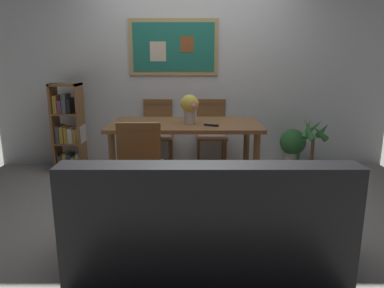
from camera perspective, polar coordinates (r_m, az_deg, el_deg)
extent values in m
plane|color=#B7B2A8|center=(3.69, 0.13, -9.74)|extent=(12.00, 12.00, 0.00)
cube|color=silver|center=(4.87, 0.12, 11.68)|extent=(5.20, 0.10, 2.60)
cube|color=tan|center=(4.81, -2.77, 14.91)|extent=(1.14, 0.02, 0.71)
cube|color=#1E7260|center=(4.80, -2.78, 14.91)|extent=(1.04, 0.01, 0.61)
cube|color=beige|center=(4.80, -5.23, 14.24)|extent=(0.21, 0.00, 0.25)
cube|color=brown|center=(4.79, -0.67, 15.35)|extent=(0.17, 0.00, 0.20)
cube|color=brown|center=(4.01, -1.01, 3.06)|extent=(1.64, 0.85, 0.04)
cylinder|color=brown|center=(3.85, -12.19, -3.44)|extent=(0.07, 0.07, 0.71)
cylinder|color=brown|center=(3.82, 10.12, -3.47)|extent=(0.07, 0.07, 0.71)
cylinder|color=brown|center=(4.50, -10.37, -0.87)|extent=(0.07, 0.07, 0.71)
cylinder|color=brown|center=(4.48, 8.61, -0.88)|extent=(0.07, 0.07, 0.71)
cube|color=brown|center=(4.76, 3.19, 1.14)|extent=(0.40, 0.40, 0.03)
cube|color=#C6B299|center=(4.75, 3.19, 1.46)|extent=(0.36, 0.36, 0.03)
cylinder|color=brown|center=(4.99, 5.00, -0.97)|extent=(0.04, 0.04, 0.42)
cylinder|color=brown|center=(4.97, 1.09, -0.98)|extent=(0.04, 0.04, 0.42)
cylinder|color=brown|center=(4.66, 5.35, -2.02)|extent=(0.04, 0.04, 0.42)
cylinder|color=brown|center=(4.64, 1.16, -2.03)|extent=(0.04, 0.04, 0.42)
cube|color=brown|center=(4.89, 3.11, 4.37)|extent=(0.38, 0.04, 0.46)
cube|color=brown|center=(4.86, 3.14, 6.69)|extent=(0.38, 0.05, 0.06)
cube|color=brown|center=(4.76, -5.33, 1.11)|extent=(0.40, 0.40, 0.03)
cube|color=#C6B299|center=(4.76, -5.34, 1.43)|extent=(0.36, 0.36, 0.03)
cylinder|color=brown|center=(4.97, -3.14, -1.00)|extent=(0.04, 0.04, 0.42)
cylinder|color=brown|center=(5.00, -7.04, -1.00)|extent=(0.04, 0.04, 0.42)
cylinder|color=brown|center=(4.64, -3.37, -2.06)|extent=(0.04, 0.04, 0.42)
cylinder|color=brown|center=(4.67, -7.54, -2.04)|extent=(0.04, 0.04, 0.42)
cube|color=brown|center=(4.89, -5.20, 4.34)|extent=(0.38, 0.04, 0.46)
cube|color=brown|center=(4.87, -5.25, 6.66)|extent=(0.38, 0.05, 0.06)
cube|color=brown|center=(3.43, -7.63, -3.87)|extent=(0.40, 0.40, 0.03)
cube|color=#C6B299|center=(3.43, -7.64, -3.43)|extent=(0.36, 0.36, 0.03)
cylinder|color=brown|center=(3.38, -10.77, -8.34)|extent=(0.04, 0.04, 0.42)
cylinder|color=brown|center=(3.33, -4.96, -8.46)|extent=(0.04, 0.04, 0.42)
cylinder|color=brown|center=(3.69, -9.80, -6.39)|extent=(0.04, 0.04, 0.42)
cylinder|color=brown|center=(3.65, -4.50, -6.46)|extent=(0.04, 0.04, 0.42)
cube|color=brown|center=(3.20, -8.18, -0.68)|extent=(0.38, 0.04, 0.46)
cube|color=brown|center=(3.15, -8.30, 2.84)|extent=(0.38, 0.05, 0.06)
cube|color=black|center=(2.68, 2.32, -14.44)|extent=(1.80, 0.84, 0.40)
cube|color=black|center=(2.21, 2.75, -8.71)|extent=(1.80, 0.20, 0.44)
cube|color=black|center=(2.64, -15.61, -7.98)|extent=(0.18, 0.80, 0.22)
cube|color=black|center=(2.71, 19.96, -7.80)|extent=(0.18, 0.80, 0.22)
cube|color=#B78C33|center=(2.39, -8.40, -8.69)|extent=(0.32, 0.16, 0.33)
cube|color=maroon|center=(2.37, 2.58, -8.77)|extent=(0.32, 0.16, 0.33)
cube|color=#8C6B4C|center=(2.43, 13.38, -8.55)|extent=(0.32, 0.16, 0.33)
cube|color=brown|center=(4.96, -20.48, 2.34)|extent=(0.03, 0.28, 1.13)
cube|color=brown|center=(4.85, -16.83, 2.39)|extent=(0.03, 0.28, 1.13)
cube|color=brown|center=(5.03, -18.20, -3.82)|extent=(0.36, 0.28, 0.03)
cube|color=brown|center=(4.84, -19.17, 8.79)|extent=(0.36, 0.28, 0.03)
cube|color=brown|center=(4.94, -18.51, 0.21)|extent=(0.30, 0.28, 0.02)
cube|color=brown|center=(4.87, -18.84, 4.54)|extent=(0.30, 0.28, 0.02)
cube|color=#595960|center=(5.04, -19.50, -2.60)|extent=(0.05, 0.22, 0.19)
cube|color=gold|center=(5.02, -18.86, -2.44)|extent=(0.05, 0.22, 0.22)
cube|color=#2D4C8C|center=(5.00, -18.27, -2.54)|extent=(0.04, 0.22, 0.20)
cube|color=gold|center=(4.99, -17.66, -2.70)|extent=(0.05, 0.22, 0.18)
cube|color=beige|center=(4.97, -17.08, -2.50)|extent=(0.04, 0.22, 0.21)
cube|color=#595960|center=(4.96, -19.88, 1.54)|extent=(0.04, 0.22, 0.22)
cube|color=gold|center=(4.94, -19.31, 1.49)|extent=(0.05, 0.22, 0.21)
cube|color=gold|center=(4.92, -18.75, 1.46)|extent=(0.04, 0.22, 0.20)
cube|color=beige|center=(4.91, -18.12, 1.38)|extent=(0.06, 0.22, 0.19)
cube|color=gold|center=(4.89, -17.46, 1.35)|extent=(0.04, 0.22, 0.18)
cube|color=beige|center=(4.87, -16.83, 1.55)|extent=(0.06, 0.22, 0.21)
cube|color=gold|center=(4.90, -20.23, 5.91)|extent=(0.05, 0.22, 0.22)
cube|color=#7F3F72|center=(4.88, -19.59, 5.59)|extent=(0.05, 0.22, 0.16)
cube|color=#595960|center=(4.86, -19.00, 6.05)|extent=(0.05, 0.22, 0.24)
cube|color=black|center=(4.84, -18.34, 5.76)|extent=(0.04, 0.22, 0.19)
cylinder|color=#B2ADA3|center=(4.91, 15.44, -2.67)|extent=(0.20, 0.20, 0.26)
cylinder|color=#332319|center=(4.88, 15.52, -1.34)|extent=(0.18, 0.18, 0.02)
sphere|color=#2D6B33|center=(4.85, 15.63, 0.30)|extent=(0.33, 0.33, 0.33)
cylinder|color=#2D6B33|center=(4.80, 16.34, -2.41)|extent=(0.03, 0.03, 0.23)
cylinder|color=#2D6B33|center=(4.99, 16.39, -1.88)|extent=(0.03, 0.03, 0.24)
cylinder|color=#B2ADA3|center=(4.69, 18.21, -3.90)|extent=(0.25, 0.25, 0.21)
cylinder|color=#332319|center=(4.66, 18.30, -2.77)|extent=(0.22, 0.22, 0.02)
cylinder|color=brown|center=(4.62, 18.45, -0.87)|extent=(0.04, 0.04, 0.30)
cone|color=#387F3D|center=(4.63, 19.96, 2.09)|extent=(0.13, 0.27, 0.24)
cone|color=#387F3D|center=(4.69, 18.54, 2.38)|extent=(0.26, 0.13, 0.25)
cone|color=#387F3D|center=(4.60, 17.75, 2.31)|extent=(0.19, 0.21, 0.24)
cone|color=#387F3D|center=(4.50, 17.86, 2.27)|extent=(0.17, 0.23, 0.28)
cone|color=#387F3D|center=(4.49, 19.48, 1.64)|extent=(0.25, 0.15, 0.22)
cylinder|color=beige|center=(3.94, -0.26, 4.28)|extent=(0.12, 0.12, 0.15)
sphere|color=#EACC4C|center=(3.92, -0.27, 6.33)|extent=(0.19, 0.19, 0.19)
sphere|color=pink|center=(3.99, -0.83, 6.18)|extent=(0.08, 0.08, 0.08)
sphere|color=pink|center=(3.86, 0.35, 5.92)|extent=(0.07, 0.07, 0.07)
sphere|color=pink|center=(3.95, 0.82, 6.46)|extent=(0.06, 0.06, 0.06)
cube|color=black|center=(3.82, 3.18, 2.98)|extent=(0.16, 0.12, 0.02)
cube|color=gray|center=(3.82, 3.19, 3.16)|extent=(0.10, 0.08, 0.00)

